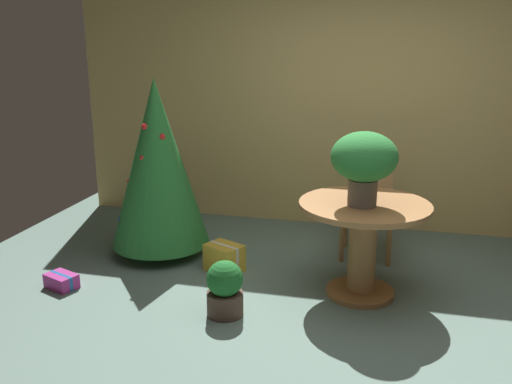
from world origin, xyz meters
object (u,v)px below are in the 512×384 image
round_dining_table (363,234)px  flower_vase (364,160)px  potted_plant (225,289)px  wooden_chair_far (369,195)px  holiday_tree (158,163)px  gift_box_gold (224,258)px  gift_box_purple (61,281)px

round_dining_table → flower_vase: (-0.02, -0.07, 0.57)m
potted_plant → wooden_chair_far: bearing=57.4°
round_dining_table → holiday_tree: holiday_tree is taller
flower_vase → gift_box_gold: size_ratio=1.48×
holiday_tree → gift_box_gold: (0.67, -0.24, -0.72)m
gift_box_purple → wooden_chair_far: bearing=30.0°
flower_vase → potted_plant: (-0.89, -0.48, -0.87)m
flower_vase → gift_box_purple: size_ratio=1.87×
wooden_chair_far → gift_box_gold: 1.40m
holiday_tree → gift_box_gold: size_ratio=4.37×
holiday_tree → round_dining_table: bearing=-12.9°
round_dining_table → potted_plant: (-0.91, -0.55, -0.29)m
holiday_tree → gift_box_purple: bearing=-119.1°
gift_box_purple → gift_box_gold: bearing=28.4°
wooden_chair_far → gift_box_gold: bearing=-148.4°
gift_box_gold → potted_plant: potted_plant is taller
wooden_chair_far → gift_box_purple: bearing=-150.0°
flower_vase → wooden_chair_far: bearing=88.8°
flower_vase → wooden_chair_far: size_ratio=0.54×
round_dining_table → gift_box_purple: bearing=-169.0°
round_dining_table → gift_box_purple: size_ratio=3.38×
gift_box_purple → holiday_tree: bearing=60.9°
round_dining_table → gift_box_gold: round_dining_table is taller
holiday_tree → potted_plant: (0.90, -0.96, -0.64)m
potted_plant → round_dining_table: bearing=31.2°
gift_box_purple → gift_box_gold: gift_box_gold is taller
potted_plant → flower_vase: bearing=28.2°
wooden_chair_far → gift_box_purple: 2.68m
round_dining_table → potted_plant: 1.10m
flower_vase → potted_plant: bearing=-151.8°
holiday_tree → potted_plant: holiday_tree is taller
holiday_tree → gift_box_gold: 1.02m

